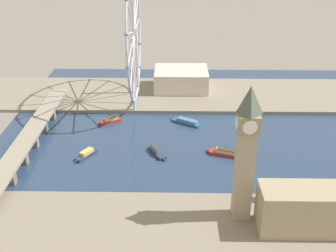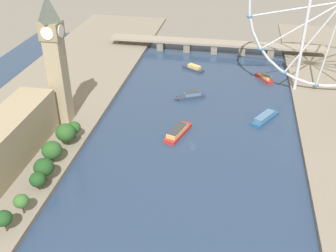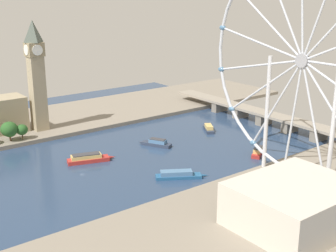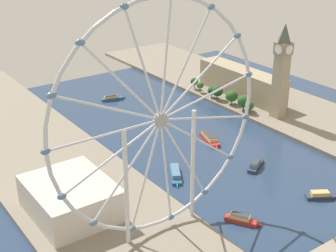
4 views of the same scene
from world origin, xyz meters
The scene contains 14 objects.
ground_plane centered at (0.00, 0.00, 0.00)m, with size 390.25×390.25×0.00m, color navy.
riverbank_left centered at (-110.12, 0.00, 1.50)m, with size 90.00×520.00×3.00m, color gray.
riverbank_right centered at (110.12, 0.00, 1.50)m, with size 90.00×520.00×3.00m, color gray.
clock_tower centered at (-87.20, 10.72, 45.48)m, with size 12.65×12.65×81.64m.
parliament_block centered at (-98.55, -47.38, 16.11)m, with size 22.00×100.20×26.21m, color tan.
tree_row_embankment centered at (-72.97, -36.91, 10.85)m, with size 14.01×87.64×14.02m.
ferris_wheel centered at (89.42, 87.40, 69.18)m, with size 128.72×3.20×130.80m.
riverside_hall centered at (124.24, 43.75, 13.06)m, with size 44.97×54.36×20.11m, color beige.
tour_boat_0 centered at (-14.47, 116.86, 1.94)m, with size 21.81×15.52×4.82m.
tour_boat_1 centered at (45.53, 107.11, 2.18)m, with size 15.25×21.57×5.41m.
tour_boat_2 centered at (-10.77, 10.48, 2.37)m, with size 14.89×30.81×5.57m.
tour_boat_3 centered at (6.38, -115.11, 2.11)m, with size 24.63×9.93×5.18m.
tour_boat_4 centered at (-9.60, 63.21, 2.12)m, with size 23.83×15.26×5.35m.
tour_boat_5 centered at (44.45, 39.77, 1.94)m, with size 19.89×28.92×4.54m.
Camera 4 is at (221.79, 279.66, 169.16)m, focal length 52.74 mm.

